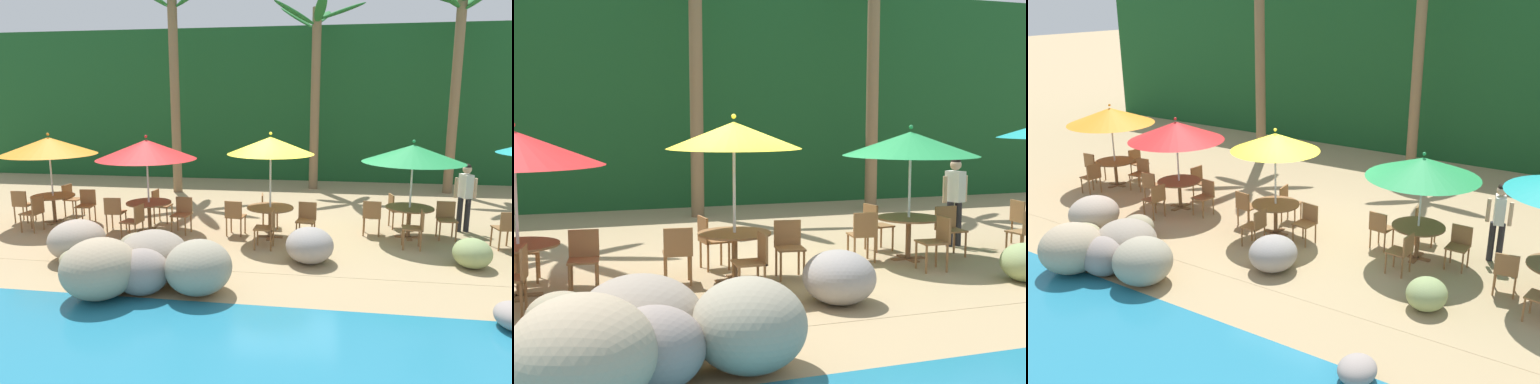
# 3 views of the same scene
# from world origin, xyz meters

# --- Properties ---
(ground_plane) EXTENTS (120.00, 120.00, 0.00)m
(ground_plane) POSITION_xyz_m (0.00, 0.00, 0.00)
(ground_plane) COLOR tan
(terrace_deck) EXTENTS (18.00, 5.20, 0.01)m
(terrace_deck) POSITION_xyz_m (0.00, 0.00, 0.00)
(terrace_deck) COLOR tan
(terrace_deck) RESTS_ON ground
(foliage_backdrop) EXTENTS (28.00, 2.40, 6.00)m
(foliage_backdrop) POSITION_xyz_m (0.00, 9.00, 3.00)
(foliage_backdrop) COLOR #194C23
(foliage_backdrop) RESTS_ON ground
(rock_seawall) EXTENTS (13.59, 3.54, 1.00)m
(rock_seawall) POSITION_xyz_m (-1.01, -3.05, 0.41)
(rock_seawall) COLOR gray
(rock_seawall) RESTS_ON ground
(umbrella_orange) EXTENTS (2.41, 2.41, 2.38)m
(umbrella_orange) POSITION_xyz_m (-6.22, 0.20, 2.05)
(umbrella_orange) COLOR silver
(umbrella_orange) RESTS_ON ground
(dining_table_orange) EXTENTS (1.10, 1.10, 0.74)m
(dining_table_orange) POSITION_xyz_m (-6.22, 0.20, 0.61)
(dining_table_orange) COLOR brown
(dining_table_orange) RESTS_ON ground
(chair_orange_seaward) EXTENTS (0.46, 0.46, 0.87)m
(chair_orange_seaward) POSITION_xyz_m (-5.38, 0.37, 0.51)
(chair_orange_seaward) COLOR olive
(chair_orange_seaward) RESTS_ON ground
(chair_orange_inland) EXTENTS (0.47, 0.46, 0.87)m
(chair_orange_inland) POSITION_xyz_m (-6.23, 1.06, 0.51)
(chair_orange_inland) COLOR olive
(chair_orange_inland) RESTS_ON ground
(chair_orange_left) EXTENTS (0.42, 0.43, 0.87)m
(chair_orange_left) POSITION_xyz_m (-7.07, 0.10, 0.51)
(chair_orange_left) COLOR olive
(chair_orange_left) RESTS_ON ground
(chair_orange_right) EXTENTS (0.46, 0.46, 0.87)m
(chair_orange_right) POSITION_xyz_m (-6.21, -0.65, 0.51)
(chair_orange_right) COLOR olive
(chair_orange_right) RESTS_ON ground
(umbrella_red) EXTENTS (2.41, 2.41, 2.39)m
(umbrella_red) POSITION_xyz_m (-3.42, -0.18, 2.04)
(umbrella_red) COLOR silver
(umbrella_red) RESTS_ON ground
(dining_table_red) EXTENTS (1.10, 1.10, 0.74)m
(dining_table_red) POSITION_xyz_m (-3.42, -0.18, 0.61)
(dining_table_red) COLOR brown
(dining_table_red) RESTS_ON ground
(chair_red_seaward) EXTENTS (0.46, 0.47, 0.87)m
(chair_red_seaward) POSITION_xyz_m (-2.57, -0.18, 0.51)
(chair_red_seaward) COLOR olive
(chair_red_seaward) RESTS_ON ground
(chair_red_inland) EXTENTS (0.45, 0.44, 0.87)m
(chair_red_inland) POSITION_xyz_m (-3.47, 0.68, 0.51)
(chair_red_inland) COLOR olive
(chair_red_inland) RESTS_ON ground
(chair_red_left) EXTENTS (0.45, 0.46, 0.87)m
(chair_red_left) POSITION_xyz_m (-4.27, -0.33, 0.51)
(chair_red_left) COLOR olive
(chair_red_left) RESTS_ON ground
(chair_red_right) EXTENTS (0.47, 0.46, 0.87)m
(chair_red_right) POSITION_xyz_m (-3.43, -1.03, 0.51)
(chair_red_right) COLOR olive
(chair_red_right) RESTS_ON ground
(umbrella_yellow) EXTENTS (2.01, 2.01, 2.50)m
(umbrella_yellow) POSITION_xyz_m (-0.40, -0.27, 2.18)
(umbrella_yellow) COLOR silver
(umbrella_yellow) RESTS_ON ground
(dining_table_yellow) EXTENTS (1.10, 1.10, 0.74)m
(dining_table_yellow) POSITION_xyz_m (-0.40, -0.27, 0.61)
(dining_table_yellow) COLOR brown
(dining_table_yellow) RESTS_ON ground
(chair_yellow_seaward) EXTENTS (0.48, 0.48, 0.87)m
(chair_yellow_seaward) POSITION_xyz_m (0.46, -0.29, 0.51)
(chair_yellow_seaward) COLOR olive
(chair_yellow_seaward) RESTS_ON ground
(chair_yellow_inland) EXTENTS (0.47, 0.47, 0.87)m
(chair_yellow_inland) POSITION_xyz_m (-0.59, 0.57, 0.51)
(chair_yellow_inland) COLOR olive
(chair_yellow_inland) RESTS_ON ground
(chair_yellow_left) EXTENTS (0.46, 0.47, 0.87)m
(chair_yellow_left) POSITION_xyz_m (-1.25, -0.26, 0.51)
(chair_yellow_left) COLOR olive
(chair_yellow_left) RESTS_ON ground
(chair_yellow_right) EXTENTS (0.44, 0.44, 0.87)m
(chair_yellow_right) POSITION_xyz_m (-0.34, -1.12, 0.51)
(chair_yellow_right) COLOR olive
(chair_yellow_right) RESTS_ON ground
(umbrella_green) EXTENTS (2.32, 2.32, 2.32)m
(umbrella_green) POSITION_xyz_m (2.84, 0.21, 2.00)
(umbrella_green) COLOR silver
(umbrella_green) RESTS_ON ground
(dining_table_green) EXTENTS (1.10, 1.10, 0.74)m
(dining_table_green) POSITION_xyz_m (2.84, 0.21, 0.61)
(dining_table_green) COLOR brown
(dining_table_green) RESTS_ON ground
(chair_green_seaward) EXTENTS (0.43, 0.44, 0.87)m
(chair_green_seaward) POSITION_xyz_m (3.69, 0.29, 0.51)
(chair_green_seaward) COLOR olive
(chair_green_seaward) RESTS_ON ground
(chair_green_inland) EXTENTS (0.48, 0.47, 0.87)m
(chair_green_inland) POSITION_xyz_m (2.63, 1.04, 0.51)
(chair_green_inland) COLOR olive
(chair_green_inland) RESTS_ON ground
(chair_green_left) EXTENTS (0.47, 0.48, 0.87)m
(chair_green_left) POSITION_xyz_m (1.99, 0.23, 0.51)
(chair_green_left) COLOR olive
(chair_green_left) RESTS_ON ground
(chair_green_right) EXTENTS (0.46, 0.45, 0.87)m
(chair_green_right) POSITION_xyz_m (2.86, -0.64, 0.51)
(chair_green_right) COLOR olive
(chair_green_right) RESTS_ON ground
(chair_teal_left) EXTENTS (0.48, 0.48, 0.87)m
(chair_teal_left) POSITION_xyz_m (4.77, -0.43, 0.51)
(chair_teal_left) COLOR olive
(chair_teal_left) RESTS_ON ground
(palm_tree_nearest) EXTENTS (3.62, 3.84, 7.22)m
(palm_tree_nearest) POSITION_xyz_m (-4.32, 4.77, 4.96)
(palm_tree_nearest) COLOR brown
(palm_tree_nearest) RESTS_ON ground
(palm_tree_second) EXTENTS (3.17, 3.26, 6.54)m
(palm_tree_second) POSITION_xyz_m (0.39, 6.13, 4.22)
(palm_tree_second) COLOR brown
(palm_tree_second) RESTS_ON ground
(waiter_in_white) EXTENTS (0.52, 0.38, 1.70)m
(waiter_in_white) POSITION_xyz_m (4.25, 0.95, 0.99)
(waiter_in_white) COLOR #232328
(waiter_in_white) RESTS_ON ground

